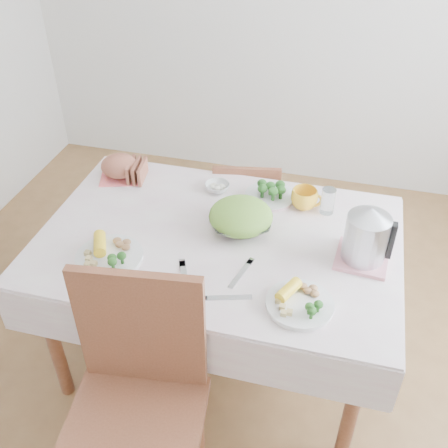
% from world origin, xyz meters
% --- Properties ---
extents(floor, '(3.60, 3.60, 0.00)m').
position_xyz_m(floor, '(0.00, 0.00, 0.00)').
color(floor, brown).
rests_on(floor, ground).
extents(dining_table, '(1.40, 0.90, 0.75)m').
position_xyz_m(dining_table, '(0.00, 0.00, 0.38)').
color(dining_table, brown).
rests_on(dining_table, floor).
extents(tablecloth, '(1.50, 1.00, 0.01)m').
position_xyz_m(tablecloth, '(0.00, 0.00, 0.76)').
color(tablecloth, silver).
rests_on(tablecloth, dining_table).
extents(chair_near, '(0.52, 0.52, 1.03)m').
position_xyz_m(chair_near, '(-0.09, -0.78, 0.47)').
color(chair_near, brown).
rests_on(chair_near, floor).
extents(chair_far, '(0.42, 0.42, 0.80)m').
position_xyz_m(chair_far, '(-0.02, 0.68, 0.46)').
color(chair_far, brown).
rests_on(chair_far, floor).
extents(salad_bowl, '(0.32, 0.32, 0.06)m').
position_xyz_m(salad_bowl, '(0.08, 0.08, 0.79)').
color(salad_bowl, white).
rests_on(salad_bowl, tablecloth).
extents(dinner_plate_left, '(0.30, 0.30, 0.02)m').
position_xyz_m(dinner_plate_left, '(-0.38, -0.25, 0.77)').
color(dinner_plate_left, white).
rests_on(dinner_plate_left, tablecloth).
extents(dinner_plate_right, '(0.35, 0.35, 0.02)m').
position_xyz_m(dinner_plate_right, '(0.39, -0.31, 0.77)').
color(dinner_plate_right, white).
rests_on(dinner_plate_right, tablecloth).
extents(broccoli_plate, '(0.26, 0.26, 0.02)m').
position_xyz_m(broccoli_plate, '(0.16, 0.34, 0.77)').
color(broccoli_plate, beige).
rests_on(broccoli_plate, tablecloth).
extents(napkin, '(0.24, 0.24, 0.00)m').
position_xyz_m(napkin, '(-0.59, 0.34, 0.76)').
color(napkin, '#F76767').
rests_on(napkin, tablecloth).
extents(bread_loaf, '(0.22, 0.21, 0.11)m').
position_xyz_m(bread_loaf, '(-0.59, 0.34, 0.82)').
color(bread_loaf, brown).
rests_on(bread_loaf, napkin).
extents(fruit_bowl, '(0.15, 0.15, 0.04)m').
position_xyz_m(fruit_bowl, '(-0.10, 0.34, 0.78)').
color(fruit_bowl, white).
rests_on(fruit_bowl, tablecloth).
extents(yellow_mug, '(0.15, 0.15, 0.09)m').
position_xyz_m(yellow_mug, '(0.32, 0.30, 0.81)').
color(yellow_mug, yellow).
rests_on(yellow_mug, tablecloth).
extents(glass_tumbler, '(0.07, 0.07, 0.12)m').
position_xyz_m(glass_tumbler, '(0.42, 0.30, 0.83)').
color(glass_tumbler, white).
rests_on(glass_tumbler, tablecloth).
extents(pink_tray, '(0.22, 0.22, 0.02)m').
position_xyz_m(pink_tray, '(0.59, 0.01, 0.77)').
color(pink_tray, '#CA7B85').
rests_on(pink_tray, tablecloth).
extents(electric_kettle, '(0.18, 0.18, 0.24)m').
position_xyz_m(electric_kettle, '(0.59, 0.01, 0.88)').
color(electric_kettle, '#B2B5BA').
rests_on(electric_kettle, pink_tray).
extents(fork_left, '(0.11, 0.20, 0.00)m').
position_xyz_m(fork_left, '(-0.06, -0.28, 0.76)').
color(fork_left, silver).
rests_on(fork_left, tablecloth).
extents(fork_right, '(0.06, 0.18, 0.00)m').
position_xyz_m(fork_right, '(0.14, -0.20, 0.76)').
color(fork_right, silver).
rests_on(fork_right, tablecloth).
extents(knife, '(0.19, 0.08, 0.00)m').
position_xyz_m(knife, '(0.12, -0.34, 0.76)').
color(knife, silver).
rests_on(knife, tablecloth).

